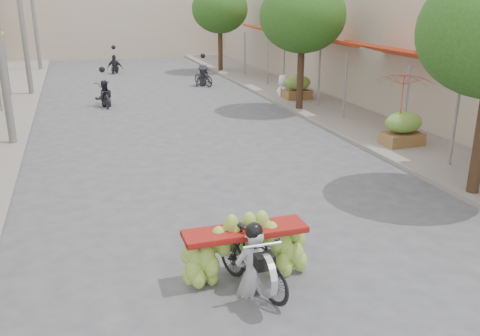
% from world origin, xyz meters
% --- Properties ---
extents(sidewalk_right, '(4.00, 60.00, 0.12)m').
position_xyz_m(sidewalk_right, '(7.00, 15.00, 0.06)').
color(sidewalk_right, gray).
rests_on(sidewalk_right, ground).
extents(shophouse_row_right, '(9.77, 40.00, 6.00)m').
position_xyz_m(shophouse_row_right, '(11.99, 14.00, 3.00)').
color(shophouse_row_right, '#B0A692').
rests_on(shophouse_row_right, ground).
extents(far_building, '(20.00, 6.00, 7.00)m').
position_xyz_m(far_building, '(0.00, 38.00, 3.50)').
color(far_building, '#BFAE97').
rests_on(far_building, ground).
extents(utility_pole_far, '(0.60, 0.24, 8.00)m').
position_xyz_m(utility_pole_far, '(-5.40, 21.00, 4.03)').
color(utility_pole_far, slate).
rests_on(utility_pole_far, ground).
extents(utility_pole_back, '(0.60, 0.24, 8.00)m').
position_xyz_m(utility_pole_back, '(-5.40, 30.00, 4.03)').
color(utility_pole_back, slate).
rests_on(utility_pole_back, ground).
extents(street_tree_mid, '(3.40, 3.40, 5.25)m').
position_xyz_m(street_tree_mid, '(5.40, 14.00, 3.78)').
color(street_tree_mid, '#3A2719').
rests_on(street_tree_mid, ground).
extents(street_tree_far, '(3.40, 3.40, 5.25)m').
position_xyz_m(street_tree_far, '(5.40, 26.00, 3.78)').
color(street_tree_far, '#3A2719').
rests_on(street_tree_far, ground).
extents(produce_crate_mid, '(1.20, 0.88, 1.16)m').
position_xyz_m(produce_crate_mid, '(6.20, 8.00, 0.71)').
color(produce_crate_mid, brown).
rests_on(produce_crate_mid, ground).
extents(produce_crate_far, '(1.20, 0.88, 1.16)m').
position_xyz_m(produce_crate_far, '(6.20, 16.00, 0.71)').
color(produce_crate_far, brown).
rests_on(produce_crate_far, ground).
extents(banana_motorbike, '(2.20, 1.91, 2.03)m').
position_xyz_m(banana_motorbike, '(-0.91, 1.90, 0.68)').
color(banana_motorbike, black).
rests_on(banana_motorbike, ground).
extents(market_umbrella, '(2.21, 2.21, 1.58)m').
position_xyz_m(market_umbrella, '(6.00, 7.89, 2.39)').
color(market_umbrella, '#AF1F17').
rests_on(market_umbrella, ground).
extents(pedestrian, '(1.05, 1.04, 1.88)m').
position_xyz_m(pedestrian, '(5.91, 16.97, 1.06)').
color(pedestrian, white).
rests_on(pedestrian, ground).
extents(bg_motorbike_a, '(0.84, 1.77, 1.95)m').
position_xyz_m(bg_motorbike_a, '(-2.22, 17.46, 0.73)').
color(bg_motorbike_a, black).
rests_on(bg_motorbike_a, ground).
extents(bg_motorbike_b, '(1.19, 1.62, 1.95)m').
position_xyz_m(bg_motorbike_b, '(3.11, 21.23, 0.87)').
color(bg_motorbike_b, black).
rests_on(bg_motorbike_b, ground).
extents(bg_motorbike_c, '(1.10, 1.51, 1.95)m').
position_xyz_m(bg_motorbike_c, '(-0.95, 27.49, 0.84)').
color(bg_motorbike_c, black).
rests_on(bg_motorbike_c, ground).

